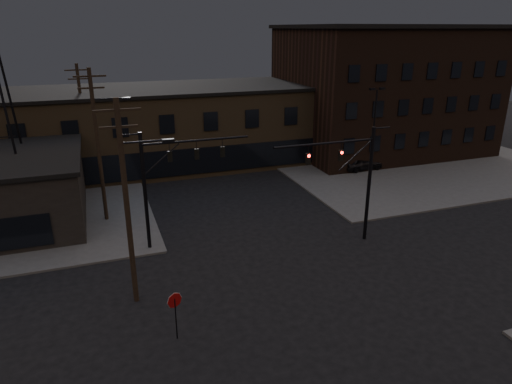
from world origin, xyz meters
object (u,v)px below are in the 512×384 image
traffic_signal_far (164,176)px  parked_car_lot_a (362,163)px  car_crossing (220,160)px  traffic_signal_near (355,174)px  parked_car_lot_b (389,147)px  stop_sign (175,305)px

traffic_signal_far → parked_car_lot_a: traffic_signal_far is taller
traffic_signal_far → car_crossing: (8.34, 16.96, -4.20)m
traffic_signal_near → traffic_signal_far: (-12.07, 3.50, 0.08)m
parked_car_lot_b → car_crossing: car_crossing is taller
traffic_signal_far → parked_car_lot_a: 24.60m
parked_car_lot_a → parked_car_lot_b: parked_car_lot_a is taller
parked_car_lot_b → parked_car_lot_a: bearing=147.0°
parked_car_lot_b → traffic_signal_far: bearing=139.5°
traffic_signal_far → parked_car_lot_b: 32.64m
stop_sign → car_crossing: stop_sign is taller
traffic_signal_far → car_crossing: bearing=63.8°
stop_sign → parked_car_lot_a: 30.96m
traffic_signal_near → parked_car_lot_b: traffic_signal_near is taller
parked_car_lot_a → car_crossing: 14.88m
traffic_signal_far → parked_car_lot_b: bearing=28.5°
traffic_signal_far → traffic_signal_near: bearing=-16.2°
parked_car_lot_a → car_crossing: size_ratio=0.89×
traffic_signal_far → parked_car_lot_a: (21.80, 10.62, -4.12)m
parked_car_lot_a → car_crossing: bearing=61.7°
stop_sign → parked_car_lot_a: size_ratio=0.57×
traffic_signal_near → parked_car_lot_a: bearing=55.4°
traffic_signal_near → stop_sign: traffic_signal_near is taller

